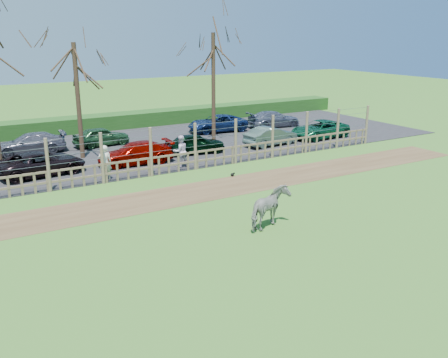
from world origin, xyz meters
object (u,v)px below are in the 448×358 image
tree_mid (76,73)px  car_10 (101,136)px  zebra (270,208)px  car_6 (320,129)px  tree_right (213,61)px  crow (232,175)px  car_2 (42,163)px  car_9 (30,143)px  car_12 (217,123)px  car_3 (136,153)px  visitor_a (105,163)px  visitor_b (181,151)px  car_13 (274,119)px  car_5 (271,136)px  car_4 (195,143)px

tree_mid → car_10: bearing=52.7°
zebra → car_6: 16.94m
tree_right → crow: size_ratio=30.80×
car_2 → car_10: (4.68, 5.08, 0.00)m
car_9 → car_12: bearing=95.0°
car_6 → car_9: size_ratio=1.04×
zebra → car_12: bearing=-47.7°
car_3 → car_6: bearing=94.3°
car_6 → car_2: bearing=-94.2°
car_2 → car_10: size_ratio=1.23×
tree_mid → visitor_a: bearing=-92.6°
car_2 → car_9: bearing=-11.1°
tree_mid → tree_right: 9.02m
crow → car_9: bearing=127.5°
tree_right → visitor_b: 8.46m
tree_mid → crow: tree_mid is taller
car_9 → car_13: (17.66, -0.39, 0.00)m
car_5 → car_6: (4.22, 0.17, 0.00)m
car_9 → tree_right: bearing=83.6°
car_3 → car_13: size_ratio=1.00×
visitor_a → crow: 6.34m
car_10 → car_12: size_ratio=0.82×
car_5 → car_6: same height
car_3 → car_4: size_ratio=1.17×
visitor_b → car_4: 3.20m
tree_right → car_13: tree_right is taller
car_9 → car_12: 13.01m
zebra → car_5: bearing=-59.7°
car_2 → tree_right: bearing=-82.6°
car_6 → car_13: same height
car_10 → tree_mid: bearing=137.7°
car_3 → visitor_a: bearing=-44.7°
tree_right → zebra: (-5.92, -14.70, -4.47)m
tree_mid → car_12: bearing=14.9°
visitor_b → car_12: bearing=-129.6°
visitor_b → car_3: (-1.84, 1.87, -0.26)m
car_2 → car_3: same height
car_9 → visitor_b: bearing=45.0°
car_12 → car_2: bearing=-61.3°
visitor_a → car_4: visitor_a is taller
tree_mid → car_5: bearing=-14.2°
tree_right → car_10: size_ratio=2.09×
tree_right → visitor_b: tree_right is taller
visitor_a → car_4: 6.88m
car_3 → car_4: 4.00m
zebra → car_6: zebra is taller
car_2 → car_3: (4.90, -0.35, 0.00)m
car_12 → car_10: bearing=-81.3°
car_9 → car_13: same height
zebra → crow: bearing=-44.0°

